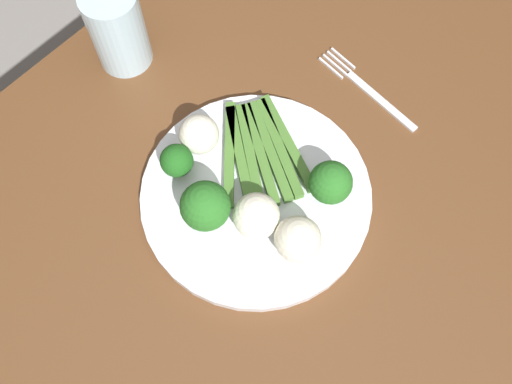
% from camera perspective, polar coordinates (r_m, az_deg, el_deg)
% --- Properties ---
extents(ground_plane, '(6.00, 6.00, 0.02)m').
position_cam_1_polar(ground_plane, '(1.46, 1.68, -13.31)').
color(ground_plane, gray).
extents(dining_table, '(1.26, 0.81, 0.76)m').
position_cam_1_polar(dining_table, '(0.83, 2.91, -5.35)').
color(dining_table, brown).
rests_on(dining_table, ground_plane).
extents(plate, '(0.28, 0.28, 0.01)m').
position_cam_1_polar(plate, '(0.72, 0.00, -0.40)').
color(plate, white).
rests_on(plate, dining_table).
extents(asparagus_bundle, '(0.15, 0.16, 0.01)m').
position_cam_1_polar(asparagus_bundle, '(0.73, 0.34, 3.98)').
color(asparagus_bundle, '#47752D').
rests_on(asparagus_bundle, plate).
extents(broccoli_front, '(0.04, 0.04, 0.05)m').
position_cam_1_polar(broccoli_front, '(0.70, -7.74, 3.02)').
color(broccoli_front, '#4C7F2B').
rests_on(broccoli_front, plate).
extents(broccoli_outer_edge, '(0.06, 0.06, 0.07)m').
position_cam_1_polar(broccoli_outer_edge, '(0.66, -4.96, -1.41)').
color(broccoli_outer_edge, '#568E33').
rests_on(broccoli_outer_edge, plate).
extents(broccoli_left, '(0.05, 0.05, 0.06)m').
position_cam_1_polar(broccoli_left, '(0.68, 7.27, 0.88)').
color(broccoli_left, '#568E33').
rests_on(broccoli_left, plate).
extents(cauliflower_back, '(0.05, 0.05, 0.05)m').
position_cam_1_polar(cauliflower_back, '(0.67, 0.02, -2.34)').
color(cauliflower_back, white).
rests_on(cauliflower_back, plate).
extents(cauliflower_back_right, '(0.05, 0.05, 0.05)m').
position_cam_1_polar(cauliflower_back_right, '(0.72, -5.58, 5.62)').
color(cauliflower_back_right, white).
rests_on(cauliflower_back_right, plate).
extents(cauliflower_mid, '(0.05, 0.05, 0.05)m').
position_cam_1_polar(cauliflower_mid, '(0.66, 4.09, -4.60)').
color(cauliflower_mid, silver).
rests_on(cauliflower_mid, plate).
extents(fork, '(0.03, 0.17, 0.00)m').
position_cam_1_polar(fork, '(0.81, 10.79, 9.81)').
color(fork, silver).
rests_on(fork, dining_table).
extents(water_glass, '(0.07, 0.07, 0.12)m').
position_cam_1_polar(water_glass, '(0.80, -13.37, 15.26)').
color(water_glass, silver).
rests_on(water_glass, dining_table).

